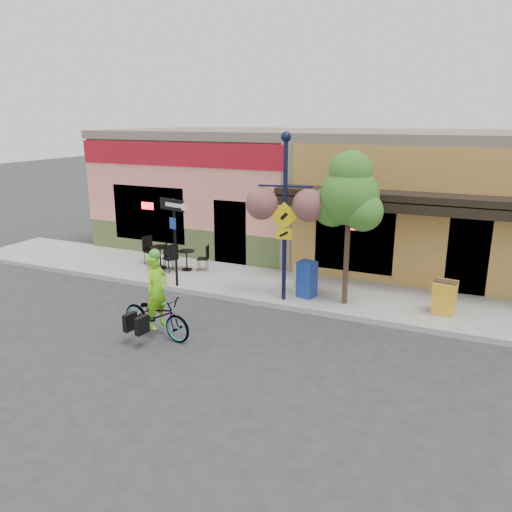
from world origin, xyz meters
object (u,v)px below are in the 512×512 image
at_px(street_tree, 348,229).
at_px(cyclist_rider, 157,301).
at_px(building, 350,192).
at_px(one_way_sign, 175,243).
at_px(lamp_post, 285,219).
at_px(newspaper_box_blue, 307,279).
at_px(bicycle, 156,315).
at_px(newspaper_box_grey, 304,280).

bearing_deg(street_tree, cyclist_rider, -134.60).
height_order(building, one_way_sign, building).
bearing_deg(lamp_post, street_tree, 2.04).
xyz_separation_m(one_way_sign, newspaper_box_blue, (3.79, 0.70, -0.79)).
distance_m(bicycle, one_way_sign, 3.33).
bearing_deg(lamp_post, cyclist_rider, -132.95).
bearing_deg(street_tree, one_way_sign, -172.58).
height_order(one_way_sign, street_tree, street_tree).
height_order(newspaper_box_blue, street_tree, street_tree).
bearing_deg(building, lamp_post, -90.60).
height_order(building, cyclist_rider, building).
xyz_separation_m(building, bicycle, (-2.02, -9.75, -1.74)).
relative_size(cyclist_rider, street_tree, 0.43).
bearing_deg(bicycle, cyclist_rider, -82.70).
relative_size(building, street_tree, 4.46).
bearing_deg(newspaper_box_grey, building, 111.17).
bearing_deg(street_tree, lamp_post, -166.11).
xyz_separation_m(cyclist_rider, one_way_sign, (-1.39, 2.90, 0.57)).
distance_m(building, one_way_sign, 7.67).
bearing_deg(newspaper_box_grey, lamp_post, -111.87).
distance_m(lamp_post, newspaper_box_grey, 1.90).
distance_m(building, cyclist_rider, 10.04).
relative_size(newspaper_box_grey, street_tree, 0.22).
xyz_separation_m(lamp_post, street_tree, (1.59, 0.39, -0.20)).
relative_size(bicycle, cyclist_rider, 1.11).
height_order(bicycle, newspaper_box_grey, newspaper_box_grey).
height_order(building, bicycle, building).
height_order(bicycle, newspaper_box_blue, newspaper_box_blue).
height_order(one_way_sign, newspaper_box_blue, one_way_sign).
height_order(lamp_post, one_way_sign, lamp_post).
bearing_deg(newspaper_box_blue, newspaper_box_grey, 175.38).
distance_m(building, newspaper_box_blue, 6.37).
distance_m(newspaper_box_blue, street_tree, 1.88).
bearing_deg(cyclist_rider, building, -4.09).
bearing_deg(newspaper_box_blue, one_way_sign, -154.74).
relative_size(bicycle, newspaper_box_blue, 1.92).
height_order(one_way_sign, newspaper_box_grey, one_way_sign).
xyz_separation_m(building, street_tree, (1.52, -6.22, -0.06)).
xyz_separation_m(bicycle, lamp_post, (1.95, 3.14, 1.88)).
bearing_deg(bicycle, newspaper_box_blue, -26.95).
distance_m(building, street_tree, 6.40).
bearing_deg(cyclist_rider, newspaper_box_grey, -25.09).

